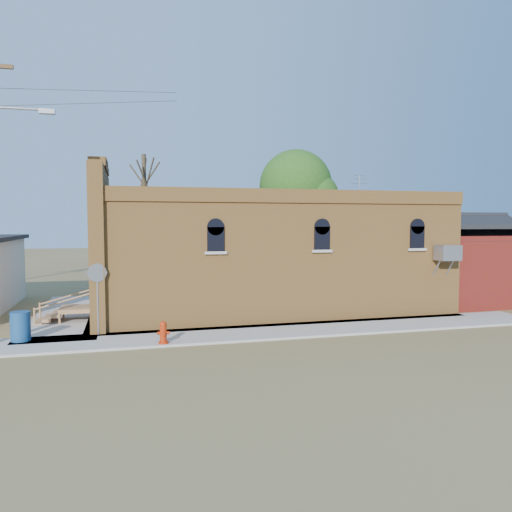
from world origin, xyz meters
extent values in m
plane|color=brown|center=(0.00, 0.00, 0.00)|extent=(120.00, 120.00, 0.00)
cube|color=#9E9991|center=(1.50, 0.90, 0.04)|extent=(19.00, 2.20, 0.08)
cube|color=#9E9991|center=(-6.30, 6.00, 0.04)|extent=(2.60, 10.00, 0.08)
cube|color=#BC7D39|center=(2.00, 5.50, 2.25)|extent=(14.00, 7.00, 4.50)
cube|color=black|center=(2.00, 5.50, 4.55)|extent=(13.80, 6.80, 0.12)
cube|color=#BC7D39|center=(-5.00, 5.50, 2.90)|extent=(0.50, 7.40, 5.80)
cube|color=navy|center=(-5.30, 4.30, 4.00)|extent=(0.08, 1.10, 1.56)
cube|color=gray|center=(8.10, 1.55, 2.60)|extent=(0.85, 0.65, 0.60)
cube|color=#5D1D0F|center=(11.50, 5.50, 1.60)|extent=(5.00, 6.00, 3.20)
cylinder|color=gray|center=(-7.30, 1.20, 7.20)|extent=(1.80, 0.08, 0.08)
cube|color=gray|center=(-6.30, 1.20, 7.15)|extent=(0.45, 0.22, 0.14)
cylinder|color=#4B402B|center=(-3.00, 13.00, 3.75)|extent=(0.24, 0.24, 7.50)
cylinder|color=#4B402B|center=(6.00, 13.50, 3.15)|extent=(0.28, 0.28, 6.30)
sphere|color=#1C4E16|center=(6.00, 13.50, 5.95)|extent=(4.40, 4.40, 4.40)
cylinder|color=#A72609|center=(-2.99, 0.00, 0.11)|extent=(0.32, 0.32, 0.06)
cylinder|color=#A72609|center=(-2.99, 0.00, 0.40)|extent=(0.22, 0.22, 0.53)
sphere|color=#A72609|center=(-2.99, 0.00, 0.67)|extent=(0.21, 0.21, 0.21)
cylinder|color=#A72609|center=(-2.99, -0.13, 0.40)|extent=(0.10, 0.12, 0.10)
cylinder|color=#A72609|center=(-3.13, 0.00, 0.40)|extent=(0.12, 0.10, 0.10)
cylinder|color=#A72609|center=(-2.86, 0.00, 0.40)|extent=(0.12, 0.10, 0.10)
cylinder|color=gray|center=(-4.99, 1.80, 1.16)|extent=(0.07, 0.07, 2.15)
cylinder|color=gray|center=(-4.99, 1.78, 2.13)|extent=(0.64, 0.14, 0.65)
cylinder|color=#B1230A|center=(-4.99, 1.82, 2.13)|extent=(0.64, 0.14, 0.65)
cylinder|color=navy|center=(-7.30, 1.50, 0.54)|extent=(0.67, 0.67, 0.92)
camera|label=1|loc=(-4.09, -15.30, 3.83)|focal=35.00mm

